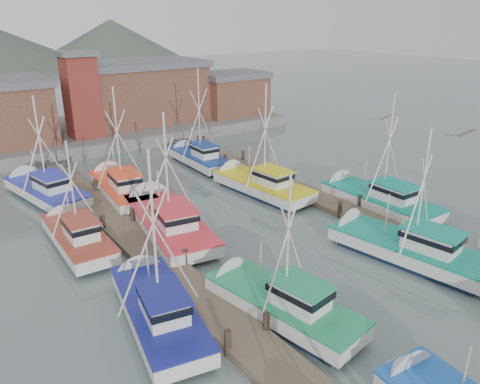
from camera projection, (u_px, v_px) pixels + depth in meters
ground at (331, 275)px, 24.95m from camera, size 260.00×260.00×0.00m
dock_left at (178, 279)px, 24.14m from camera, size 2.30×46.00×1.50m
dock_right at (360, 216)px, 31.76m from camera, size 2.30×46.00×1.50m
quay at (93, 132)px, 52.87m from camera, size 44.00×16.00×1.20m
shed_center at (139, 91)px, 54.69m from camera, size 14.84×9.54×6.90m
shed_right at (231, 93)px, 58.70m from camera, size 8.48×6.36×5.20m
lookout_tower at (81, 94)px, 46.98m from camera, size 3.60×3.60×8.50m
boat_4 at (274, 301)px, 21.50m from camera, size 3.84×8.68×7.75m
boat_5 at (401, 246)px, 26.59m from camera, size 4.47×9.98×8.51m
boat_6 at (156, 306)px, 21.15m from camera, size 4.12×8.92×8.88m
boat_8 at (166, 220)px, 30.06m from camera, size 4.86×10.86×8.76m
boat_9 at (258, 184)px, 36.38m from camera, size 3.73×9.50×9.25m
boat_10 at (76, 235)px, 27.93m from camera, size 3.02×8.14×7.23m
boat_11 at (374, 198)px, 33.56m from camera, size 3.74×9.44×9.07m
boat_12 at (120, 186)px, 35.87m from camera, size 3.70×9.33×9.11m
boat_13 at (197, 158)px, 43.12m from camera, size 3.69×8.29×9.39m
boat_14 at (43, 190)px, 35.20m from camera, size 4.43×9.53×8.59m
gull_near at (461, 135)px, 16.56m from camera, size 1.55×0.64×0.24m
gull_far at (381, 118)px, 25.45m from camera, size 1.55×0.63×0.24m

